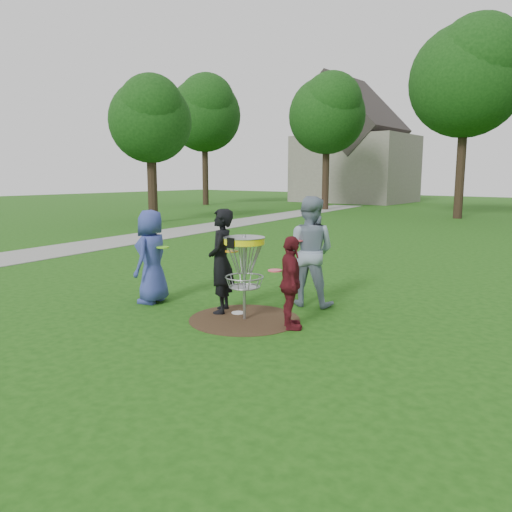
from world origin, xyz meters
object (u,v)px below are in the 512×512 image
Objects in this scene: player_grey at (309,251)px; player_maroon at (291,283)px; player_black at (221,261)px; disc_golf_basket at (244,257)px; player_blue at (152,257)px.

player_grey is 1.49m from player_maroon.
player_black is 0.90× the size of player_grey.
player_blue is at bearing -174.82° from disc_golf_basket.
player_black is 1.28× the size of disc_golf_basket.
player_black is (1.44, 0.28, 0.03)m from player_blue.
player_black is at bearing 170.69° from disc_golf_basket.
player_black reaches higher than player_blue.
disc_golf_basket is (-0.86, -0.06, 0.31)m from player_maroon.
player_maroon is at bearing 75.41° from player_blue.
player_maroon is at bearing 3.76° from disc_golf_basket.
player_blue is 0.96× the size of player_black.
player_blue reaches higher than disc_golf_basket.
player_blue is 2.89m from player_maroon.
disc_golf_basket is at bearing 52.71° from player_maroon.
player_grey reaches higher than player_maroon.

